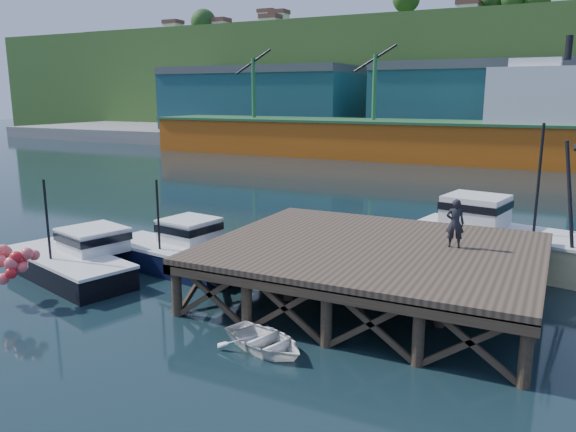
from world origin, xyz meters
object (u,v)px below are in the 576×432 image
Objects in this scene: boat_navy at (176,250)px; dockworker at (455,223)px; trawler at (517,240)px; boat_black at (74,259)px; dinghy at (265,341)px.

boat_navy is 12.16m from dockworker.
dockworker is at bearing 14.70° from boat_navy.
trawler is 5.61× the size of dockworker.
dockworker is at bearing -97.12° from trawler.
trawler reaches higher than boat_navy.
boat_navy is at bearing 60.73° from boat_black.
trawler reaches higher than boat_black.
boat_black reaches higher than dinghy.
boat_black is (-3.09, -3.01, -0.04)m from boat_navy.
trawler is 3.38× the size of dinghy.
boat_navy reaches higher than dinghy.
boat_black reaches higher than dockworker.
dockworker is (-1.83, -5.50, 1.70)m from trawler.
boat_black is 2.47× the size of dinghy.
trawler is 6.04m from dockworker.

